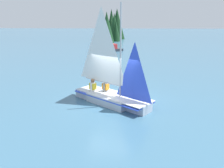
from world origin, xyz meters
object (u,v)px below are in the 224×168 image
(motorboat_distant, at_px, (110,49))
(sailboat_main, at_px, (111,90))
(sailor_crew, at_px, (93,88))
(sailor_helm, at_px, (106,88))

(motorboat_distant, bearing_deg, sailboat_main, -117.91)
(motorboat_distant, bearing_deg, sailor_crew, -120.77)
(sailboat_main, distance_m, sailor_helm, 0.67)
(sailboat_main, height_order, sailor_helm, sailboat_main)
(sailor_crew, xyz_separation_m, motorboat_distant, (-20.58, -0.65, -0.26))
(sailor_crew, distance_m, motorboat_distant, 20.59)
(sailor_crew, bearing_deg, motorboat_distant, 129.08)
(sailboat_main, relative_size, sailor_crew, 4.40)
(sailboat_main, bearing_deg, motorboat_distant, 131.94)
(sailor_helm, xyz_separation_m, sailor_crew, (-0.01, -0.72, 0.00))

